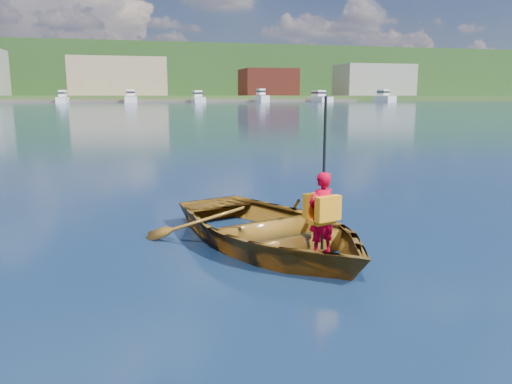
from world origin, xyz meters
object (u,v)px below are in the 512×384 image
object	(u,v)px
rowboat	(269,229)
marina_yachts	(165,98)
child_paddler	(322,212)
dock	(100,101)

from	to	relation	value
rowboat	marina_yachts	xyz separation A→B (m)	(7.23, 142.96, 1.11)
child_paddler	marina_yachts	xyz separation A→B (m)	(6.79, 143.76, 0.71)
child_paddler	marina_yachts	bearing A→B (deg)	87.29
rowboat	marina_yachts	bearing A→B (deg)	87.11
marina_yachts	dock	bearing A→B (deg)	165.58
dock	marina_yachts	xyz separation A→B (m)	(18.20, -4.68, 0.95)
marina_yachts	rowboat	bearing A→B (deg)	-92.89
rowboat	child_paddler	world-z (taller)	child_paddler
rowboat	child_paddler	distance (m)	0.99
rowboat	child_paddler	bearing A→B (deg)	-61.37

